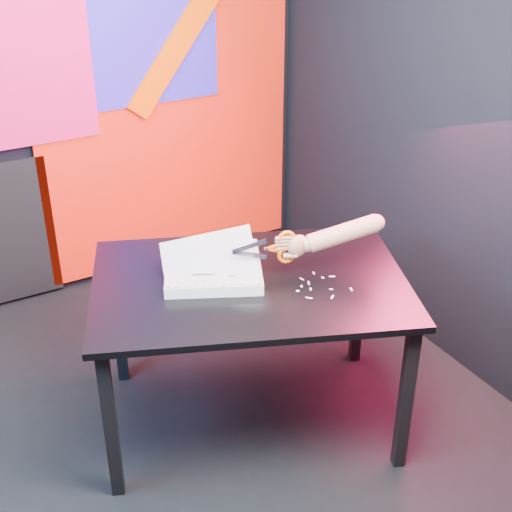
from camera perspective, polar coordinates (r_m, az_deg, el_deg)
room at (r=2.69m, az=-8.07°, el=8.17°), size 3.01×3.01×2.71m
backdrop at (r=4.16m, az=-14.65°, el=9.21°), size 2.88×0.05×2.08m
work_table at (r=3.04m, az=-0.51°, el=-3.22°), size 1.55×1.31×0.75m
printout_stack at (r=3.00m, az=-3.42°, el=-1.42°), size 0.49×0.44×0.21m
scissors at (r=2.96m, az=2.10°, el=0.69°), size 0.26×0.09×0.15m
hand_forearm at (r=3.00m, az=6.35°, el=1.65°), size 0.44×0.18×0.16m
paper_clippings at (r=2.97m, az=5.06°, el=-2.41°), size 0.21×0.22×0.00m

